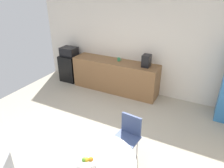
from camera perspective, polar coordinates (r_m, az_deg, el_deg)
ground_plane at (r=4.17m, az=-10.44°, el=-18.18°), size 6.00×6.00×0.00m
wall_back at (r=5.85m, az=6.51°, el=10.25°), size 6.00×0.10×2.60m
counter_block at (r=6.01m, az=0.84°, el=2.22°), size 2.50×0.60×0.90m
mini_fridge at (r=6.83m, az=-11.29°, el=4.38°), size 0.54×0.54×0.82m
microwave at (r=6.65m, az=-11.70°, el=8.72°), size 0.48×0.38×0.26m
round_table at (r=3.07m, az=-5.46°, el=-21.84°), size 1.20×1.20×0.73m
chair_navy at (r=3.75m, az=4.54°, el=-13.08°), size 0.46×0.46×0.83m
fruit_bowl at (r=2.93m, az=-6.93°, el=-20.31°), size 0.26×0.26×0.11m
mug_white at (r=5.59m, az=9.48°, el=5.48°), size 0.13×0.08×0.09m
mug_green at (r=5.84m, az=1.88°, el=6.76°), size 0.13×0.08×0.09m
coffee_maker at (r=5.47m, az=9.40°, el=6.29°), size 0.20×0.24×0.32m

